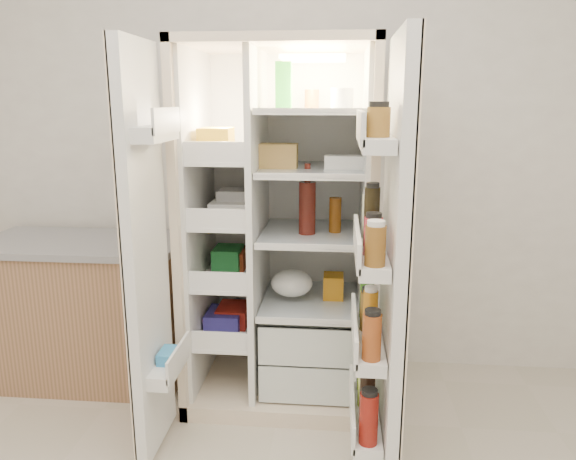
{
  "coord_description": "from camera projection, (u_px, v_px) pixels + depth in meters",
  "views": [
    {
      "loc": [
        0.28,
        -1.05,
        1.53
      ],
      "look_at": [
        0.06,
        1.25,
        0.98
      ],
      "focal_mm": 34.0,
      "sensor_mm": 36.0,
      "label": 1
    }
  ],
  "objects": [
    {
      "name": "fridge_door",
      "position": [
        388.0,
        277.0,
        2.08
      ],
      "size": [
        0.17,
        0.58,
        1.72
      ],
      "color": "white",
      "rests_on": "floor"
    },
    {
      "name": "wall_back",
      "position": [
        289.0,
        133.0,
        3.02
      ],
      "size": [
        4.0,
        0.02,
        2.7
      ],
      "primitive_type": "cube",
      "color": "white",
      "rests_on": "floor"
    },
    {
      "name": "freezer_door",
      "position": [
        147.0,
        258.0,
        2.25
      ],
      "size": [
        0.15,
        0.4,
        1.72
      ],
      "color": "white",
      "rests_on": "floor"
    },
    {
      "name": "refrigerator",
      "position": [
        285.0,
        255.0,
        2.82
      ],
      "size": [
        0.92,
        0.7,
        1.8
      ],
      "color": "beige",
      "rests_on": "floor"
    },
    {
      "name": "kitchen_counter",
      "position": [
        87.0,
        309.0,
        3.02
      ],
      "size": [
        1.09,
        0.58,
        0.79
      ],
      "color": "#A17250",
      "rests_on": "floor"
    }
  ]
}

